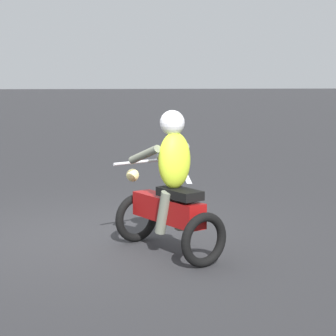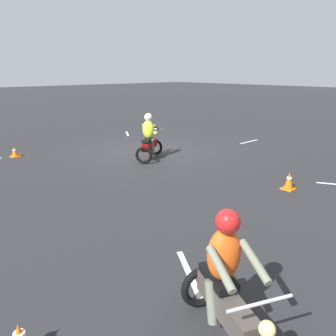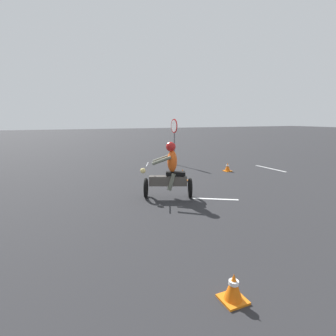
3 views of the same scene
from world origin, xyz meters
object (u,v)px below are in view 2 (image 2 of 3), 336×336
motorcycle_rider_foreground (149,140)px  traffic_cone_far_center (15,152)px  motorcycle_rider_background (226,287)px  traffic_cone_far_left (289,181)px

motorcycle_rider_foreground → traffic_cone_far_center: size_ratio=4.46×
motorcycle_rider_foreground → motorcycle_rider_background: (4.63, 6.98, 0.00)m
traffic_cone_far_center → traffic_cone_far_left: bearing=116.1°
motorcycle_rider_background → traffic_cone_far_left: size_ratio=3.47×
motorcycle_rider_foreground → motorcycle_rider_background: 8.38m
motorcycle_rider_foreground → traffic_cone_far_center: motorcycle_rider_foreground is taller
motorcycle_rider_background → traffic_cone_far_left: bearing=-135.5°
motorcycle_rider_background → traffic_cone_far_left: 5.78m
motorcycle_rider_background → traffic_cone_far_center: size_ratio=4.46×
traffic_cone_far_left → motorcycle_rider_foreground: bearing=-81.3°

